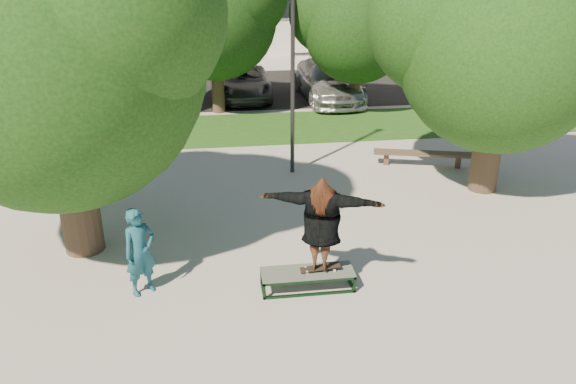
{
  "coord_description": "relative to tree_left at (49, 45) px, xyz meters",
  "views": [
    {
      "loc": [
        -1.24,
        -10.4,
        6.12
      ],
      "look_at": [
        0.27,
        0.6,
        1.28
      ],
      "focal_mm": 35.0,
      "sensor_mm": 36.0,
      "label": 1
    }
  ],
  "objects": [
    {
      "name": "bench",
      "position": [
        9.28,
        3.85,
        -4.05
      ],
      "size": [
        2.93,
        1.13,
        0.45
      ],
      "rotation": [
        0.0,
        0.0,
        -0.26
      ],
      "color": "brown",
      "rests_on": "ground"
    },
    {
      "name": "car_grey",
      "position": [
        4.44,
        13.2,
        -3.73
      ],
      "size": [
        2.29,
        4.96,
        1.38
      ],
      "primitive_type": "imported",
      "rotation": [
        0.0,
        0.0,
        0.0
      ],
      "color": "#4E4F53",
      "rests_on": "asphalt_strip"
    },
    {
      "name": "skater_rig",
      "position": [
        4.94,
        -2.29,
        -3.03
      ],
      "size": [
        2.39,
        1.36,
        1.96
      ],
      "rotation": [
        0.0,
        0.0,
        2.8
      ],
      "color": "white",
      "rests_on": "grind_box"
    },
    {
      "name": "grass_strip",
      "position": [
        5.29,
        8.41,
        -4.41
      ],
      "size": [
        30.0,
        4.0,
        0.02
      ],
      "primitive_type": "cube",
      "color": "#1F3F12",
      "rests_on": "ground"
    },
    {
      "name": "tree_right",
      "position": [
        10.21,
        1.99,
        -0.33
      ],
      "size": [
        6.24,
        5.33,
        6.51
      ],
      "color": "#38281E",
      "rests_on": "ground"
    },
    {
      "name": "lamppost",
      "position": [
        5.29,
        3.91,
        -1.27
      ],
      "size": [
        0.25,
        0.15,
        6.11
      ],
      "color": "#2D2D30",
      "rests_on": "ground"
    },
    {
      "name": "asphalt_strip",
      "position": [
        4.29,
        14.91,
        -4.42
      ],
      "size": [
        40.0,
        8.0,
        0.01
      ],
      "primitive_type": "cube",
      "color": "black",
      "rests_on": "ground"
    },
    {
      "name": "car_silver_a",
      "position": [
        -1.34,
        12.78,
        -3.67
      ],
      "size": [
        2.51,
        4.64,
        1.5
      ],
      "primitive_type": "imported",
      "rotation": [
        0.0,
        0.0,
        -0.18
      ],
      "color": "#ACACB1",
      "rests_on": "asphalt_strip"
    },
    {
      "name": "tree_left",
      "position": [
        0.0,
        0.0,
        0.0
      ],
      "size": [
        6.96,
        5.95,
        7.12
      ],
      "color": "#38281E",
      "rests_on": "ground"
    },
    {
      "name": "grind_box",
      "position": [
        4.69,
        -2.29,
        -4.23
      ],
      "size": [
        1.8,
        0.6,
        0.38
      ],
      "color": "black",
      "rests_on": "ground"
    },
    {
      "name": "bg_tree_right",
      "position": [
        8.73,
        10.47,
        -0.93
      ],
      "size": [
        5.04,
        4.31,
        5.43
      ],
      "color": "#38281E",
      "rests_on": "ground"
    },
    {
      "name": "ground",
      "position": [
        4.29,
        -1.09,
        -4.42
      ],
      "size": [
        120.0,
        120.0,
        0.0
      ],
      "primitive_type": "plane",
      "color": "#ABA59D",
      "rests_on": "ground"
    },
    {
      "name": "car_dark",
      "position": [
        -0.71,
        15.11,
        -3.79
      ],
      "size": [
        2.02,
        4.03,
        1.27
      ],
      "primitive_type": "imported",
      "rotation": [
        0.0,
        0.0,
        -0.18
      ],
      "color": "black",
      "rests_on": "asphalt_strip"
    },
    {
      "name": "bystander",
      "position": [
        1.54,
        -1.99,
        -3.54
      ],
      "size": [
        0.77,
        0.71,
        1.76
      ],
      "primitive_type": "imported",
      "rotation": [
        0.0,
        0.0,
        0.62
      ],
      "color": "#19505F",
      "rests_on": "ground"
    },
    {
      "name": "car_silver_b",
      "position": [
        8.09,
        12.41,
        -3.6
      ],
      "size": [
        2.53,
        5.73,
        1.64
      ],
      "primitive_type": "imported",
      "rotation": [
        0.0,
        0.0,
        0.04
      ],
      "color": "#AAAAAF",
      "rests_on": "asphalt_strip"
    },
    {
      "name": "bg_tree_left",
      "position": [
        -2.28,
        9.98,
        -0.69
      ],
      "size": [
        5.28,
        4.51,
        5.77
      ],
      "color": "#38281E",
      "rests_on": "ground"
    },
    {
      "name": "bg_tree_mid",
      "position": [
        3.22,
        10.98,
        -0.41
      ],
      "size": [
        5.76,
        4.92,
        6.24
      ],
      "color": "#38281E",
      "rests_on": "ground"
    }
  ]
}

